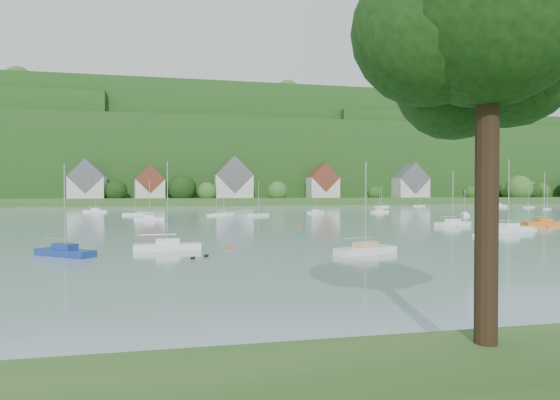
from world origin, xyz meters
name	(u,v)px	position (x,y,z in m)	size (l,w,h in m)	color
ground	(551,305)	(0.00, 0.00, 0.00)	(600.00, 600.00, 0.00)	#77949E
near_tree	(485,23)	(-8.75, -6.98, 11.05)	(8.40, 8.50, 13.70)	black
far_shore_strip	(220,201)	(0.00, 200.00, 1.50)	(600.00, 60.00, 3.00)	#264E1D
forested_ridge	(211,163)	(0.39, 268.57, 22.89)	(620.00, 181.22, 69.89)	#1A4215
village_building_0	(88,182)	(-55.00, 187.00, 9.51)	(14.00, 10.40, 16.00)	beige
village_building_1	(151,184)	(-30.00, 189.00, 8.75)	(12.00, 9.36, 14.00)	beige
village_building_2	(234,181)	(5.00, 188.00, 10.27)	(16.00, 11.44, 18.00)	beige
village_building_3	(323,183)	(45.00, 186.00, 9.43)	(13.00, 10.40, 15.50)	beige
village_building_4	(411,184)	(90.00, 190.00, 9.59)	(15.00, 10.40, 16.50)	beige
near_sailboat_0	(168,246)	(-19.40, 27.13, 0.45)	(6.44, 1.98, 8.62)	white
near_sailboat_1	(65,251)	(-28.20, 24.64, 0.44)	(5.77, 5.04, 8.12)	navy
near_sailboat_2	(366,249)	(-1.60, 20.48, 0.45)	(6.46, 3.80, 8.42)	white
near_sailboat_3	(453,223)	(26.28, 51.18, 0.47)	(7.08, 3.93, 9.21)	white
near_sailboat_4	(508,229)	(27.14, 38.57, 0.50)	(7.89, 3.53, 10.29)	white
near_sailboat_5	(544,223)	(41.76, 48.75, 0.46)	(6.84, 2.89, 8.95)	orange
mooring_buoy_0	(59,254)	(-29.11, 26.40, 0.00)	(0.49, 0.49, 0.49)	#D05111
mooring_buoy_1	(474,237)	(17.95, 33.05, 0.00)	(0.49, 0.49, 0.49)	white
mooring_buoy_2	(547,227)	(39.55, 45.47, 0.00)	(0.41, 0.41, 0.41)	#D05111
mooring_buoy_3	(300,226)	(1.18, 55.84, 0.00)	(0.48, 0.48, 0.48)	#D05111
mooring_buoy_4	(536,231)	(32.46, 39.63, 0.00)	(0.47, 0.47, 0.47)	white
mooring_buoy_5	(229,249)	(-13.39, 27.12, 0.00)	(0.41, 0.41, 0.41)	#D05111
duck_pair	(200,257)	(-16.59, 20.87, 0.10)	(1.64, 1.47, 0.31)	black
far_sailboat_cluster	(277,210)	(9.77, 116.25, 0.37)	(196.71, 76.44, 8.71)	white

